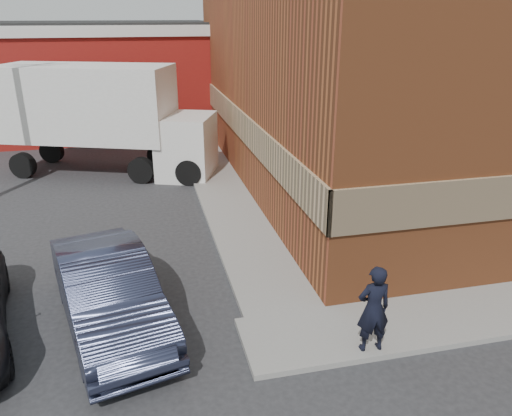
{
  "coord_description": "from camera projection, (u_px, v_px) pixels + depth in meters",
  "views": [
    {
      "loc": [
        -2.09,
        -8.65,
        6.04
      ],
      "look_at": [
        0.68,
        3.06,
        1.31
      ],
      "focal_mm": 35.0,
      "sensor_mm": 36.0,
      "label": 1
    }
  ],
  "objects": [
    {
      "name": "sedan",
      "position": [
        109.0,
        292.0,
        10.02
      ],
      "size": [
        2.79,
        5.1,
        1.59
      ],
      "primitive_type": "imported",
      "rotation": [
        0.0,
        0.0,
        0.24
      ],
      "color": "#2A2F47",
      "rests_on": "ground"
    },
    {
      "name": "ground",
      "position": [
        258.0,
        320.0,
        10.49
      ],
      "size": [
        90.0,
        90.0,
        0.0
      ],
      "primitive_type": "plane",
      "color": "#28282B",
      "rests_on": "ground"
    },
    {
      "name": "brick_building",
      "position": [
        422.0,
        51.0,
        18.74
      ],
      "size": [
        14.25,
        18.25,
        9.36
      ],
      "color": "#984C27",
      "rests_on": "ground"
    },
    {
      "name": "warehouse",
      "position": [
        59.0,
        78.0,
        26.29
      ],
      "size": [
        16.3,
        8.3,
        5.6
      ],
      "color": "maroon",
      "rests_on": "ground"
    },
    {
      "name": "man",
      "position": [
        374.0,
        309.0,
        9.11
      ],
      "size": [
        0.65,
        0.43,
        1.74
      ],
      "primitive_type": "imported",
      "rotation": [
        0.0,
        0.0,
        3.11
      ],
      "color": "black",
      "rests_on": "sidewalk_south"
    },
    {
      "name": "sidewalk_west",
      "position": [
        218.0,
        183.0,
        18.75
      ],
      "size": [
        1.8,
        18.0,
        0.12
      ],
      "primitive_type": "cube",
      "color": "gray",
      "rests_on": "ground"
    },
    {
      "name": "box_truck",
      "position": [
        108.0,
        113.0,
        19.28
      ],
      "size": [
        8.82,
        5.39,
        4.19
      ],
      "rotation": [
        0.0,
        0.0,
        -0.37
      ],
      "color": "white",
      "rests_on": "ground"
    }
  ]
}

